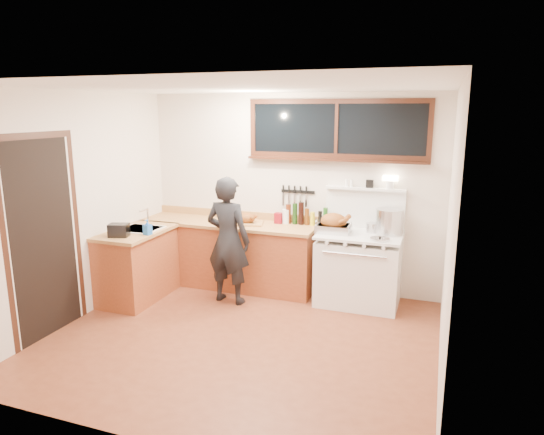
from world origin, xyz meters
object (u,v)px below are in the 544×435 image
at_px(man, 228,240).
at_px(roast_turkey, 334,224).
at_px(vintage_stove, 359,267).
at_px(cutting_board, 246,220).

bearing_deg(man, roast_turkey, 20.53).
xyz_separation_m(man, roast_turkey, (1.23, 0.46, 0.20)).
bearing_deg(vintage_stove, man, -161.99).
distance_m(man, roast_turkey, 1.33).
relative_size(vintage_stove, roast_turkey, 3.52).
relative_size(man, cutting_board, 3.07).
height_order(man, roast_turkey, man).
xyz_separation_m(man, cutting_board, (0.03, 0.52, 0.15)).
xyz_separation_m(vintage_stove, man, (-1.55, -0.50, 0.33)).
xyz_separation_m(cutting_board, roast_turkey, (1.20, -0.06, 0.05)).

